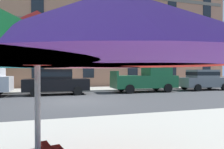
{
  "coord_description": "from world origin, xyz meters",
  "views": [
    {
      "loc": [
        -1.35,
        -11.3,
        1.62
      ],
      "look_at": [
        3.04,
        3.2,
        1.4
      ],
      "focal_mm": 33.3,
      "sensor_mm": 36.0,
      "label": 1
    }
  ],
  "objects_px": {
    "sedan_gray": "(203,79)",
    "patio_umbrella": "(37,41)",
    "sedan_black": "(56,81)",
    "pickup_green": "(147,79)"
  },
  "relations": [
    {
      "from": "sedan_gray",
      "to": "patio_umbrella",
      "type": "bearing_deg",
      "value": -135.66
    },
    {
      "from": "sedan_black",
      "to": "pickup_green",
      "type": "xyz_separation_m",
      "value": [
        6.99,
        0.0,
        0.08
      ]
    },
    {
      "from": "sedan_black",
      "to": "sedan_gray",
      "type": "relative_size",
      "value": 1.0
    },
    {
      "from": "sedan_gray",
      "to": "pickup_green",
      "type": "bearing_deg",
      "value": 180.0
    },
    {
      "from": "sedan_black",
      "to": "pickup_green",
      "type": "distance_m",
      "value": 6.99
    },
    {
      "from": "pickup_green",
      "to": "sedan_gray",
      "type": "height_order",
      "value": "pickup_green"
    },
    {
      "from": "patio_umbrella",
      "to": "pickup_green",
      "type": "bearing_deg",
      "value": 59.29
    },
    {
      "from": "sedan_gray",
      "to": "patio_umbrella",
      "type": "distance_m",
      "value": 18.2
    },
    {
      "from": "sedan_black",
      "to": "sedan_gray",
      "type": "bearing_deg",
      "value": 0.0
    },
    {
      "from": "sedan_black",
      "to": "patio_umbrella",
      "type": "relative_size",
      "value": 1.05
    }
  ]
}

